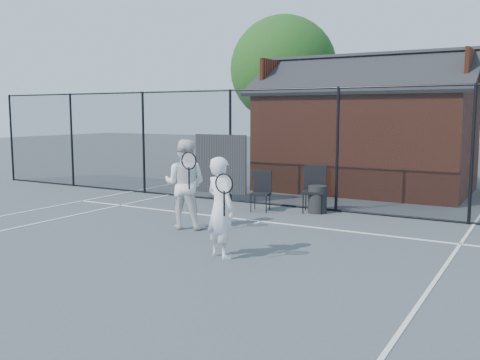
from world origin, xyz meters
The scene contains 10 objects.
ground centered at (0.00, 0.00, 0.00)m, with size 80.00×80.00×0.00m, color #454C4F.
court_lines centered at (0.00, -1.32, 0.01)m, with size 11.02×18.00×0.01m.
fence centered at (-0.30, 5.00, 1.45)m, with size 22.04×3.00×3.00m.
clubhouse centered at (0.50, 9.00, 1.61)m, with size 6.50×4.36×4.19m.
tree_left centered at (-4.50, 13.50, 4.19)m, with size 4.48×4.48×6.44m.
player_front centered at (0.79, 0.07, 0.84)m, with size 0.80×0.65×1.68m.
player_back centered at (-1.06, 1.62, 0.93)m, with size 1.07×0.90×1.85m.
chair_left centered at (-0.60, 4.10, 0.47)m, with size 0.45×0.47×0.95m, color black.
chair_right centered at (0.58, 4.60, 0.55)m, with size 0.53×0.55×1.10m, color black.
waste_bin centered at (0.68, 4.60, 0.33)m, with size 0.45×0.45×0.66m, color black.
Camera 1 is at (5.40, -7.25, 2.39)m, focal length 40.00 mm.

